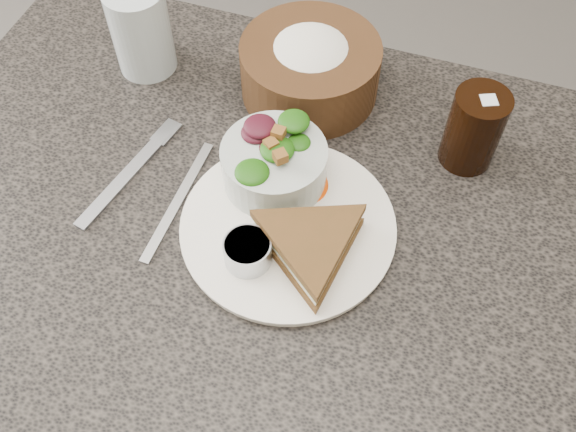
# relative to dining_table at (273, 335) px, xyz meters

# --- Properties ---
(floor) EXTENTS (6.00, 6.00, 0.00)m
(floor) POSITION_rel_dining_table_xyz_m (0.00, 0.00, -0.38)
(floor) COLOR #4B4947
(floor) RESTS_ON ground
(dining_table) EXTENTS (1.00, 0.70, 0.75)m
(dining_table) POSITION_rel_dining_table_xyz_m (0.00, 0.00, 0.00)
(dining_table) COLOR black
(dining_table) RESTS_ON floor
(dinner_plate) EXTENTS (0.26, 0.26, 0.01)m
(dinner_plate) POSITION_rel_dining_table_xyz_m (0.03, -0.01, 0.38)
(dinner_plate) COLOR white
(dinner_plate) RESTS_ON dining_table
(sandwich) EXTENTS (0.22, 0.22, 0.04)m
(sandwich) POSITION_rel_dining_table_xyz_m (0.07, -0.04, 0.41)
(sandwich) COLOR #523419
(sandwich) RESTS_ON dinner_plate
(salad_bowl) EXTENTS (0.17, 0.17, 0.08)m
(salad_bowl) POSITION_rel_dining_table_xyz_m (-0.01, 0.05, 0.42)
(salad_bowl) COLOR #ABB7B1
(salad_bowl) RESTS_ON dinner_plate
(dressing_ramekin) EXTENTS (0.06, 0.06, 0.03)m
(dressing_ramekin) POSITION_rel_dining_table_xyz_m (0.00, -0.07, 0.40)
(dressing_ramekin) COLOR #ABB2BA
(dressing_ramekin) RESTS_ON dinner_plate
(orange_wedge) EXTENTS (0.10, 0.10, 0.03)m
(orange_wedge) POSITION_rel_dining_table_xyz_m (0.03, 0.05, 0.40)
(orange_wedge) COLOR #F64803
(orange_wedge) RESTS_ON dinner_plate
(fork) EXTENTS (0.05, 0.18, 0.00)m
(fork) POSITION_rel_dining_table_xyz_m (-0.19, -0.01, 0.38)
(fork) COLOR #9A9CA4
(fork) RESTS_ON dining_table
(knife) EXTENTS (0.02, 0.20, 0.00)m
(knife) POSITION_rel_dining_table_xyz_m (-0.11, -0.02, 0.38)
(knife) COLOR #A7A8AB
(knife) RESTS_ON dining_table
(bread_basket) EXTENTS (0.25, 0.25, 0.11)m
(bread_basket) POSITION_rel_dining_table_xyz_m (-0.02, 0.23, 0.43)
(bread_basket) COLOR #4B2E19
(bread_basket) RESTS_ON dining_table
(cola_glass) EXTENTS (0.09, 0.09, 0.12)m
(cola_glass) POSITION_rel_dining_table_xyz_m (0.22, 0.17, 0.44)
(cola_glass) COLOR black
(cola_glass) RESTS_ON dining_table
(water_glass) EXTENTS (0.10, 0.10, 0.13)m
(water_glass) POSITION_rel_dining_table_xyz_m (-0.26, 0.20, 0.44)
(water_glass) COLOR silver
(water_glass) RESTS_ON dining_table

